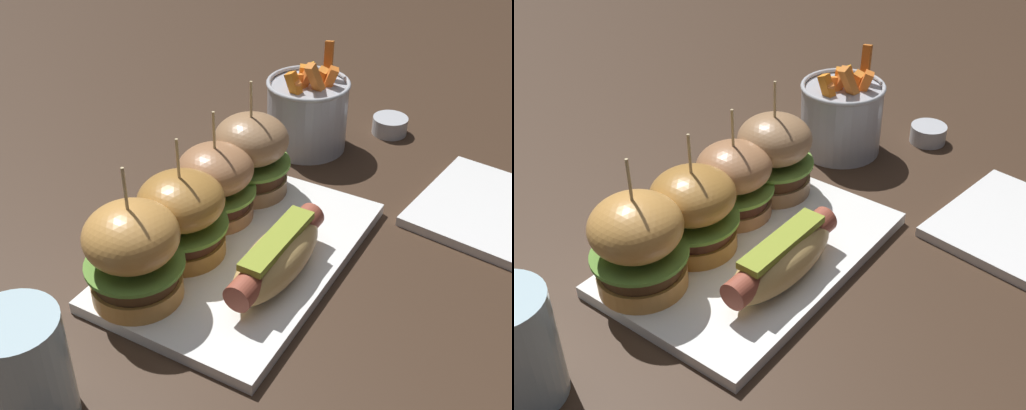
# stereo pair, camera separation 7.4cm
# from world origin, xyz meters

# --- Properties ---
(ground_plane) EXTENTS (3.00, 3.00, 0.00)m
(ground_plane) POSITION_xyz_m (0.00, 0.00, 0.00)
(ground_plane) COLOR #382619
(platter_main) EXTENTS (0.32, 0.21, 0.01)m
(platter_main) POSITION_xyz_m (0.00, 0.00, 0.01)
(platter_main) COLOR white
(platter_main) RESTS_ON ground
(hot_dog) EXTENTS (0.16, 0.06, 0.05)m
(hot_dog) POSITION_xyz_m (-0.02, -0.06, 0.04)
(hot_dog) COLOR tan
(hot_dog) RESTS_ON platter_main
(slider_far_left) EXTENTS (0.10, 0.10, 0.15)m
(slider_far_left) POSITION_xyz_m (-0.12, 0.05, 0.07)
(slider_far_left) COLOR #CA8D43
(slider_far_left) RESTS_ON platter_main
(slider_center_left) EXTENTS (0.10, 0.10, 0.14)m
(slider_center_left) POSITION_xyz_m (-0.03, 0.05, 0.06)
(slider_center_left) COLOR #A97333
(slider_center_left) RESTS_ON platter_main
(slider_center_right) EXTENTS (0.09, 0.09, 0.14)m
(slider_center_right) POSITION_xyz_m (0.04, 0.06, 0.06)
(slider_center_right) COLOR #A36E47
(slider_center_right) RESTS_ON platter_main
(slider_far_right) EXTENTS (0.10, 0.10, 0.15)m
(slider_far_right) POSITION_xyz_m (0.11, 0.05, 0.07)
(slider_far_right) COLOR #9D734D
(slider_far_right) RESTS_ON platter_main
(fries_bucket) EXTENTS (0.12, 0.12, 0.15)m
(fries_bucket) POSITION_xyz_m (0.27, 0.05, 0.05)
(fries_bucket) COLOR #A8AAB2
(fries_bucket) RESTS_ON ground
(sauce_ramekin) EXTENTS (0.05, 0.05, 0.03)m
(sauce_ramekin) POSITION_xyz_m (0.36, -0.04, 0.01)
(sauce_ramekin) COLOR #B7BABF
(sauce_ramekin) RESTS_ON ground
(side_plate) EXTENTS (0.20, 0.20, 0.01)m
(side_plate) POSITION_xyz_m (0.22, -0.23, 0.01)
(side_plate) COLOR white
(side_plate) RESTS_ON ground
(water_glass) EXTENTS (0.08, 0.08, 0.11)m
(water_glass) POSITION_xyz_m (-0.27, 0.04, 0.06)
(water_glass) COLOR silver
(water_glass) RESTS_ON ground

